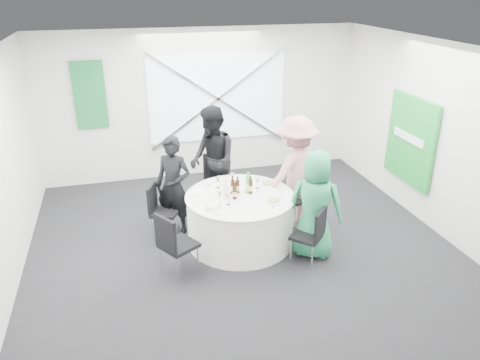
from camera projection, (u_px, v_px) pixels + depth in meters
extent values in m
plane|color=black|center=(244.00, 249.00, 6.75)|extent=(6.00, 6.00, 0.00)
plane|color=silver|center=(244.00, 50.00, 5.64)|extent=(6.00, 6.00, 0.00)
plane|color=silver|center=(202.00, 104.00, 8.85)|extent=(6.00, 0.00, 6.00)
plane|color=silver|center=(349.00, 294.00, 3.53)|extent=(6.00, 0.00, 6.00)
plane|color=silver|center=(439.00, 140.00, 6.91)|extent=(0.00, 6.00, 6.00)
cube|color=white|center=(218.00, 98.00, 8.85)|extent=(2.60, 0.03, 1.60)
cube|color=silver|center=(218.00, 99.00, 8.81)|extent=(2.63, 0.05, 1.84)
cube|color=silver|center=(218.00, 99.00, 8.81)|extent=(2.63, 0.05, 1.84)
cube|color=#146732|center=(90.00, 95.00, 8.21)|extent=(0.55, 0.04, 1.20)
cube|color=green|center=(410.00, 140.00, 7.50)|extent=(0.05, 1.20, 1.40)
cylinder|color=silver|center=(240.00, 220.00, 6.78)|extent=(1.52, 1.52, 0.74)
cylinder|color=silver|center=(240.00, 196.00, 6.63)|extent=(1.56, 1.56, 0.02)
cube|color=black|center=(219.00, 185.00, 7.68)|extent=(0.46, 0.46, 0.05)
cube|color=black|center=(216.00, 166.00, 7.75)|extent=(0.42, 0.07, 0.47)
cylinder|color=silver|center=(227.00, 193.00, 7.98)|extent=(0.02, 0.02, 0.45)
cylinder|color=silver|center=(207.00, 196.00, 7.88)|extent=(0.02, 0.02, 0.45)
cylinder|color=silver|center=(233.00, 201.00, 7.67)|extent=(0.02, 0.02, 0.45)
cylinder|color=silver|center=(212.00, 204.00, 7.57)|extent=(0.02, 0.02, 0.45)
cube|color=black|center=(165.00, 212.00, 6.93)|extent=(0.49, 0.49, 0.04)
cube|color=black|center=(152.00, 198.00, 6.86)|extent=(0.18, 0.34, 0.40)
cylinder|color=silver|center=(159.00, 219.00, 7.17)|extent=(0.02, 0.02, 0.38)
cylinder|color=silver|center=(153.00, 229.00, 6.89)|extent=(0.02, 0.02, 0.38)
cylinder|color=silver|center=(178.00, 221.00, 7.13)|extent=(0.02, 0.02, 0.38)
cylinder|color=silver|center=(173.00, 230.00, 6.85)|extent=(0.02, 0.02, 0.38)
cube|color=black|center=(298.00, 197.00, 7.34)|extent=(0.51, 0.51, 0.05)
cube|color=black|center=(308.00, 181.00, 7.34)|extent=(0.16, 0.37, 0.43)
cylinder|color=silver|center=(312.00, 211.00, 7.39)|extent=(0.02, 0.02, 0.41)
cylinder|color=silver|center=(299.00, 204.00, 7.63)|extent=(0.02, 0.02, 0.41)
cylinder|color=silver|center=(297.00, 217.00, 7.22)|extent=(0.02, 0.02, 0.41)
cylinder|color=silver|center=(283.00, 209.00, 7.47)|extent=(0.02, 0.02, 0.41)
cube|color=black|center=(307.00, 236.00, 6.29)|extent=(0.53, 0.53, 0.04)
cube|color=black|center=(320.00, 225.00, 6.12)|extent=(0.28, 0.28, 0.40)
cylinder|color=silver|center=(312.00, 258.00, 6.18)|extent=(0.02, 0.02, 0.38)
cylinder|color=silver|center=(320.00, 247.00, 6.42)|extent=(0.02, 0.02, 0.38)
cylinder|color=silver|center=(291.00, 252.00, 6.32)|extent=(0.02, 0.02, 0.38)
cylinder|color=silver|center=(300.00, 242.00, 6.56)|extent=(0.02, 0.02, 0.38)
cube|color=black|center=(179.00, 245.00, 6.00)|extent=(0.57, 0.57, 0.05)
cube|color=black|center=(165.00, 234.00, 5.77)|extent=(0.24, 0.36, 0.44)
cylinder|color=silver|center=(161.00, 261.00, 6.09)|extent=(0.02, 0.02, 0.42)
cylinder|color=silver|center=(178.00, 271.00, 5.87)|extent=(0.02, 0.02, 0.42)
cylinder|color=silver|center=(181.00, 251.00, 6.31)|extent=(0.02, 0.02, 0.42)
cylinder|color=silver|center=(198.00, 260.00, 6.10)|extent=(0.02, 0.02, 0.42)
imported|color=black|center=(174.00, 186.00, 6.93)|extent=(0.66, 0.61, 1.52)
imported|color=black|center=(213.00, 160.00, 7.55)|extent=(0.58, 0.91, 1.77)
imported|color=tan|center=(295.00, 172.00, 7.11)|extent=(1.24, 0.87, 1.75)
imported|color=#258758|center=(315.00, 205.00, 6.33)|extent=(0.90, 0.81, 1.54)
cylinder|color=white|center=(231.00, 180.00, 7.11)|extent=(0.28, 0.28, 0.01)
cylinder|color=white|center=(200.00, 192.00, 6.73)|extent=(0.25, 0.25, 0.01)
cylinder|color=white|center=(267.00, 184.00, 6.98)|extent=(0.28, 0.28, 0.01)
cylinder|color=#8AAA5C|center=(267.00, 183.00, 6.98)|extent=(0.18, 0.18, 0.02)
cylinder|color=white|center=(273.00, 201.00, 6.44)|extent=(0.25, 0.25, 0.01)
cylinder|color=#8AAA5C|center=(273.00, 200.00, 6.43)|extent=(0.16, 0.16, 0.02)
cylinder|color=white|center=(218.00, 210.00, 6.20)|extent=(0.27, 0.27, 0.01)
cube|color=silver|center=(213.00, 206.00, 6.23)|extent=(0.22, 0.23, 0.05)
cylinder|color=#341A09|center=(233.00, 187.00, 6.65)|extent=(0.06, 0.06, 0.21)
cylinder|color=#341A09|center=(233.00, 178.00, 6.60)|extent=(0.02, 0.02, 0.06)
cylinder|color=#E6CC79|center=(233.00, 188.00, 6.66)|extent=(0.06, 0.06, 0.07)
cylinder|color=#341A09|center=(238.00, 187.00, 6.67)|extent=(0.06, 0.06, 0.20)
cylinder|color=#341A09|center=(237.00, 178.00, 6.62)|extent=(0.02, 0.02, 0.06)
cylinder|color=#E6CC79|center=(238.00, 188.00, 6.68)|extent=(0.06, 0.06, 0.07)
cylinder|color=#341A09|center=(251.00, 187.00, 6.65)|extent=(0.06, 0.06, 0.21)
cylinder|color=#341A09|center=(251.00, 178.00, 6.60)|extent=(0.02, 0.02, 0.06)
cylinder|color=#E6CC79|center=(251.00, 188.00, 6.66)|extent=(0.06, 0.06, 0.07)
cylinder|color=#341A09|center=(235.00, 193.00, 6.49)|extent=(0.06, 0.06, 0.19)
cylinder|color=#341A09|center=(235.00, 184.00, 6.44)|extent=(0.02, 0.02, 0.06)
cylinder|color=#E6CC79|center=(235.00, 194.00, 6.50)|extent=(0.06, 0.06, 0.07)
cylinder|color=green|center=(248.00, 184.00, 6.66)|extent=(0.08, 0.08, 0.26)
cylinder|color=green|center=(248.00, 174.00, 6.60)|extent=(0.03, 0.03, 0.06)
cylinder|color=#E6CC79|center=(248.00, 186.00, 6.68)|extent=(0.08, 0.08, 0.09)
cylinder|color=white|center=(226.00, 191.00, 6.50)|extent=(0.08, 0.08, 0.22)
cylinder|color=white|center=(226.00, 182.00, 6.45)|extent=(0.03, 0.03, 0.06)
cylinder|color=#E6CC79|center=(226.00, 192.00, 6.51)|extent=(0.08, 0.08, 0.08)
cylinder|color=white|center=(220.00, 203.00, 6.41)|extent=(0.06, 0.06, 0.00)
cylinder|color=white|center=(220.00, 199.00, 6.39)|extent=(0.01, 0.01, 0.10)
cone|color=white|center=(219.00, 194.00, 6.36)|extent=(0.07, 0.07, 0.08)
cylinder|color=white|center=(257.00, 188.00, 6.85)|extent=(0.06, 0.06, 0.00)
cylinder|color=white|center=(257.00, 185.00, 6.83)|extent=(0.01, 0.01, 0.10)
cone|color=white|center=(257.00, 180.00, 6.80)|extent=(0.07, 0.07, 0.08)
cylinder|color=white|center=(228.00, 205.00, 6.35)|extent=(0.06, 0.06, 0.00)
cylinder|color=white|center=(228.00, 201.00, 6.33)|extent=(0.01, 0.01, 0.10)
cone|color=white|center=(228.00, 196.00, 6.30)|extent=(0.07, 0.07, 0.08)
cylinder|color=white|center=(232.00, 184.00, 6.99)|extent=(0.06, 0.06, 0.00)
cylinder|color=white|center=(232.00, 181.00, 6.97)|extent=(0.01, 0.01, 0.10)
cone|color=white|center=(232.00, 176.00, 6.94)|extent=(0.07, 0.07, 0.08)
cylinder|color=white|center=(218.00, 188.00, 6.87)|extent=(0.06, 0.06, 0.00)
cylinder|color=white|center=(218.00, 184.00, 6.85)|extent=(0.01, 0.01, 0.10)
cone|color=white|center=(218.00, 180.00, 6.82)|extent=(0.07, 0.07, 0.08)
cube|color=silver|center=(209.00, 185.00, 6.94)|extent=(0.10, 0.13, 0.01)
cube|color=silver|center=(199.00, 196.00, 6.59)|extent=(0.09, 0.14, 0.01)
cube|color=silver|center=(273.00, 207.00, 6.29)|extent=(0.10, 0.13, 0.01)
cube|color=silver|center=(281.00, 198.00, 6.54)|extent=(0.11, 0.12, 0.01)
cube|color=silver|center=(245.00, 179.00, 7.15)|extent=(0.15, 0.03, 0.01)
cube|color=silver|center=(218.00, 182.00, 7.05)|extent=(0.15, 0.02, 0.01)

